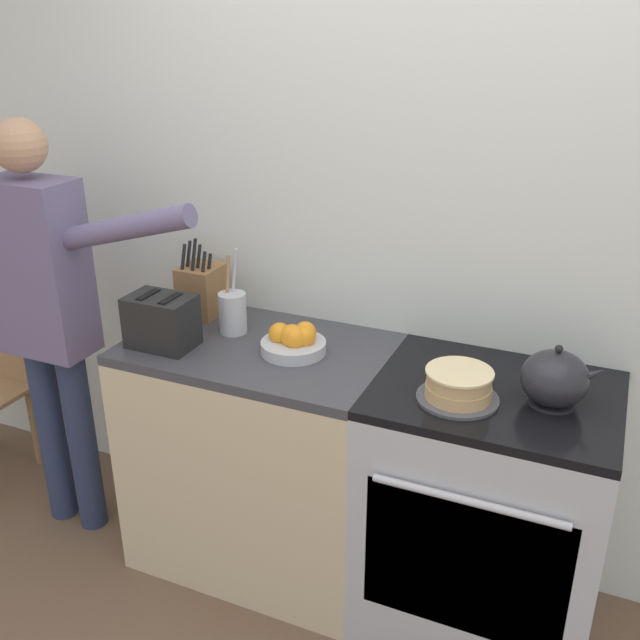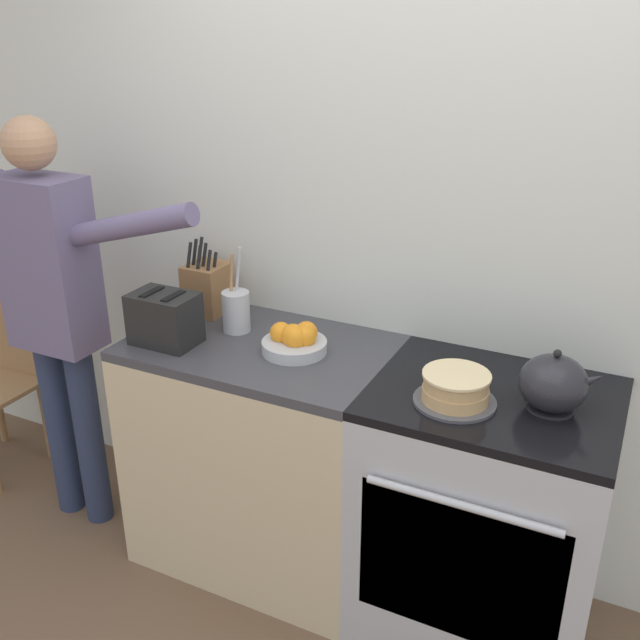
# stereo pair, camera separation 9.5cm
# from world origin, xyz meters

# --- Properties ---
(wall_back) EXTENTS (8.00, 0.04, 2.60)m
(wall_back) POSITION_xyz_m (0.00, 0.62, 1.30)
(wall_back) COLOR silver
(wall_back) RESTS_ON ground_plane
(counter_cabinet) EXTENTS (0.92, 0.60, 0.92)m
(counter_cabinet) POSITION_xyz_m (-0.61, 0.30, 0.46)
(counter_cabinet) COLOR beige
(counter_cabinet) RESTS_ON ground_plane
(stove_range) EXTENTS (0.75, 0.63, 0.92)m
(stove_range) POSITION_xyz_m (0.23, 0.30, 0.46)
(stove_range) COLOR #B7BABF
(stove_range) RESTS_ON ground_plane
(layer_cake) EXTENTS (0.25, 0.25, 0.10)m
(layer_cake) POSITION_xyz_m (0.13, 0.20, 0.96)
(layer_cake) COLOR #4C4C51
(layer_cake) RESTS_ON stove_range
(tea_kettle) EXTENTS (0.24, 0.20, 0.19)m
(tea_kettle) POSITION_xyz_m (0.40, 0.29, 1.00)
(tea_kettle) COLOR #232328
(tea_kettle) RESTS_ON stove_range
(knife_block) EXTENTS (0.14, 0.16, 0.29)m
(knife_block) POSITION_xyz_m (-0.94, 0.47, 1.02)
(knife_block) COLOR olive
(knife_block) RESTS_ON counter_cabinet
(utensil_crock) EXTENTS (0.10, 0.10, 0.32)m
(utensil_crock) POSITION_xyz_m (-0.74, 0.36, 1.00)
(utensil_crock) COLOR #B7BABF
(utensil_crock) RESTS_ON counter_cabinet
(fruit_bowl) EXTENTS (0.23, 0.23, 0.11)m
(fruit_bowl) POSITION_xyz_m (-0.46, 0.30, 0.96)
(fruit_bowl) COLOR #B7BABF
(fruit_bowl) RESTS_ON counter_cabinet
(toaster) EXTENTS (0.24, 0.16, 0.19)m
(toaster) POSITION_xyz_m (-0.91, 0.16, 1.01)
(toaster) COLOR black
(toaster) RESTS_ON counter_cabinet
(person_baker) EXTENTS (0.94, 0.20, 1.67)m
(person_baker) POSITION_xyz_m (-1.42, 0.16, 1.00)
(person_baker) COLOR #283351
(person_baker) RESTS_ON ground_plane
(dining_chair) EXTENTS (0.40, 0.40, 0.83)m
(dining_chair) POSITION_xyz_m (-2.04, 0.34, 0.47)
(dining_chair) COLOR #997047
(dining_chair) RESTS_ON ground_plane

